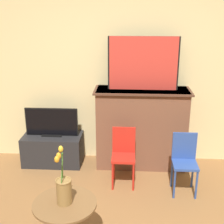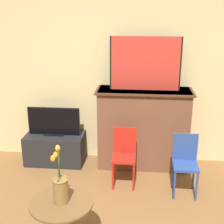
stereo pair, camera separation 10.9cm
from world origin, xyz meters
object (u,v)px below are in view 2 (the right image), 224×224
Objects in this scene: painting at (145,64)px; vase_tulips at (60,187)px; tv_monitor at (54,122)px; chair_blue at (185,160)px; chair_red at (124,153)px.

painting reaches higher than vase_tulips.
tv_monitor is at bearing 107.32° from vase_tulips.
chair_blue is (0.49, -0.63, -1.00)m from painting.
vase_tulips reaches higher than chair_red.
tv_monitor is (-1.22, -0.03, -0.81)m from painting.
chair_blue is (0.71, -0.13, 0.00)m from chair_red.
chair_red is (1.00, -0.47, -0.19)m from tv_monitor.
tv_monitor is 1.12m from chair_red.
chair_blue is (1.71, -0.60, -0.19)m from tv_monitor.
painting is 1.25× the size of tv_monitor.
tv_monitor reaches higher than chair_blue.
painting is 1.47m from tv_monitor.
painting is at bearing 127.89° from chair_blue.
painting is 1.28m from chair_blue.
painting is at bearing 65.86° from chair_red.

